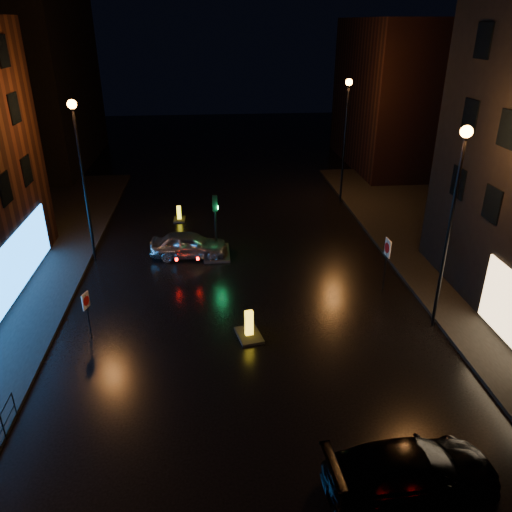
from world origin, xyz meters
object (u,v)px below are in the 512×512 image
object	(u,v)px
traffic_signal	(216,246)
road_sign_left	(86,305)
silver_hatchback	(189,244)
dark_sedan	(412,470)
road_sign_right	(387,252)
bollard_near	(249,331)
bollard_far	(179,217)

from	to	relation	value
traffic_signal	road_sign_left	size ratio (longest dim) A/B	1.69
silver_hatchback	road_sign_left	distance (m)	8.39
traffic_signal	road_sign_left	distance (m)	9.30
road_sign_left	dark_sedan	bearing A→B (deg)	-21.99
traffic_signal	road_sign_left	world-z (taller)	traffic_signal
silver_hatchback	dark_sedan	bearing A→B (deg)	-153.97
road_sign_left	road_sign_right	size ratio (longest dim) A/B	0.79
silver_hatchback	bollard_near	xyz separation A→B (m)	(2.64, -8.02, -0.44)
bollard_far	road_sign_right	bearing A→B (deg)	-44.34
traffic_signal	silver_hatchback	xyz separation A→B (m)	(-1.50, -0.14, 0.20)
road_sign_left	bollard_near	bearing A→B (deg)	12.03
bollard_far	road_sign_left	bearing A→B (deg)	-102.42
road_sign_left	traffic_signal	bearing A→B (deg)	72.20
dark_sedan	road_sign_left	distance (m)	13.24
bollard_far	silver_hatchback	bearing A→B (deg)	-81.42
dark_sedan	bollard_far	distance (m)	22.58
dark_sedan	bollard_far	size ratio (longest dim) A/B	4.39
bollard_near	dark_sedan	bearing A→B (deg)	-75.89
road_sign_right	dark_sedan	bearing A→B (deg)	72.98
bollard_far	road_sign_right	world-z (taller)	road_sign_right
dark_sedan	road_sign_left	bearing A→B (deg)	46.53
traffic_signal	road_sign_right	xyz separation A→B (m)	(7.92, -4.71, 1.43)
bollard_near	road_sign_left	bearing A→B (deg)	162.84
traffic_signal	silver_hatchback	bearing A→B (deg)	-174.80
dark_sedan	bollard_near	distance (m)	8.66
road_sign_left	road_sign_right	xyz separation A→B (m)	(13.22, 2.87, 0.40)
road_sign_left	road_sign_right	distance (m)	13.53
silver_hatchback	bollard_far	xyz separation A→B (m)	(-0.79, 5.61, -0.49)
traffic_signal	bollard_far	xyz separation A→B (m)	(-2.29, 5.47, -0.29)
road_sign_right	traffic_signal	bearing A→B (deg)	-32.86
road_sign_right	bollard_far	bearing A→B (deg)	-47.05
silver_hatchback	bollard_near	distance (m)	8.45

